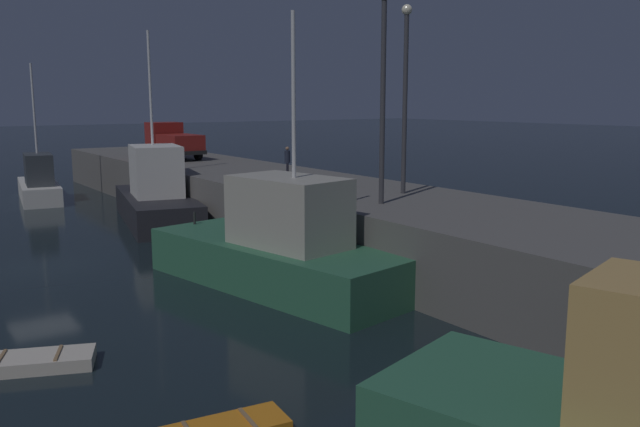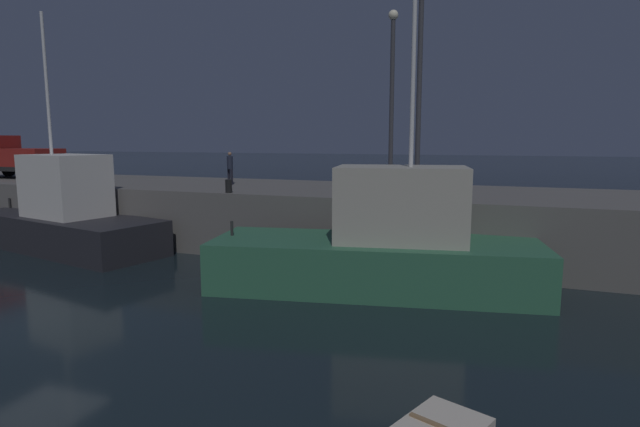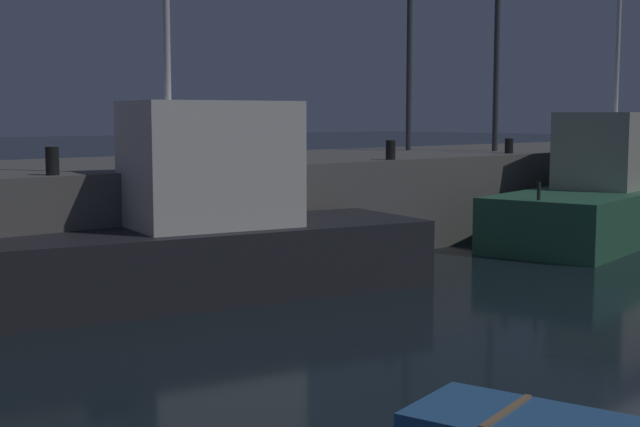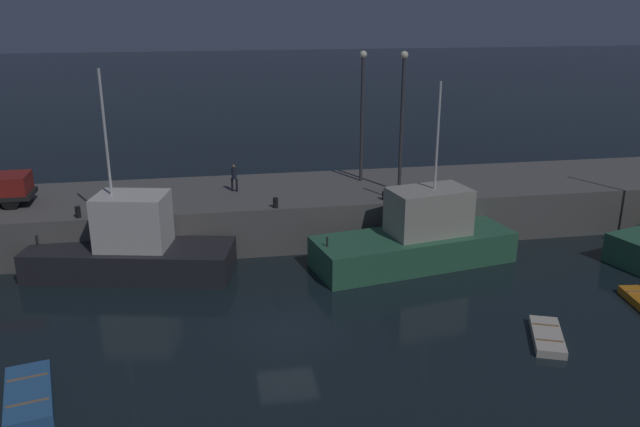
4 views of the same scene
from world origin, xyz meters
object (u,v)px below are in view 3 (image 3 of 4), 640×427
Objects in this scene: dockworker at (257,127)px; lamp_post_west at (410,23)px; bollard_east at (52,161)px; bollard_west at (509,146)px; fishing_boat_white at (202,231)px; fishing_trawler_red at (603,196)px; lamp_post_east at (497,18)px; bollard_central at (391,150)px.

lamp_post_west is at bearing 7.25° from dockworker.
bollard_west is at bearing 0.85° from bollard_east.
fishing_boat_white reaches higher than dockworker.
lamp_post_east is (0.29, 4.51, 5.97)m from fishing_trawler_red.
dockworker is 2.69× the size of bollard_east.
lamp_post_east is at bearing 12.70° from fishing_boat_white.
bollard_central is at bearing -0.71° from bollard_east.
lamp_post_west reaches higher than fishing_boat_white.
dockworker reaches higher than bollard_east.
bollard_west is 0.84× the size of bollard_east.
fishing_trawler_red is 9.36m from lamp_post_west.
bollard_east is at bearing -179.15° from bollard_west.
fishing_trawler_red is 7.49m from lamp_post_east.
fishing_trawler_red reaches higher than bollard_central.
fishing_trawler_red reaches higher than dockworker.
bollard_west is 0.90× the size of bollard_central.
bollard_west is (13.69, 1.82, 1.52)m from fishing_boat_white.
lamp_post_west is at bearing 101.01° from fishing_trawler_red.
bollard_central is 10.20m from bollard_east.
dockworker reaches higher than bollard_west.
bollard_central is (2.01, -3.57, -0.63)m from dockworker.
fishing_boat_white is 18.09× the size of bollard_east.
fishing_trawler_red is 22.13× the size of bollard_west.
fishing_trawler_red is 1.39× the size of lamp_post_east.
bollard_west is (0.35, -4.19, -4.34)m from lamp_post_west.
fishing_trawler_red is at bearing -93.68° from lamp_post_east.
bollard_central is at bearing 160.32° from fishing_trawler_red.
lamp_post_east is at bearing -57.41° from lamp_post_west.
fishing_boat_white is 13.90m from bollard_west.
fishing_trawler_red is at bearing -78.99° from lamp_post_west.
fishing_boat_white is (-14.73, 1.13, 0.02)m from fishing_trawler_red.
lamp_post_west reaches higher than bollard_west.
fishing_boat_white is 1.35× the size of lamp_post_east.
fishing_trawler_red is 17.68m from bollard_east.
lamp_post_east reaches higher than fishing_boat_white.
lamp_post_east reaches higher than dockworker.
lamp_post_west is 6.05m from bollard_west.
dockworker is 4.14m from bollard_central.
fishing_trawler_red is 14.77m from fishing_boat_white.
lamp_post_west reaches higher than fishing_trawler_red.
dockworker is (-9.21, 6.14, 2.21)m from fishing_trawler_red.
lamp_post_west is (-1.39, 7.14, 5.89)m from fishing_trawler_red.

